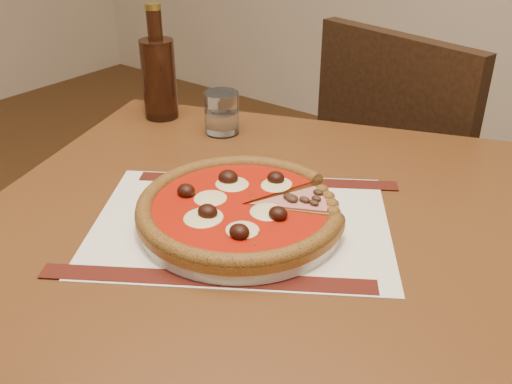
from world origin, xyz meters
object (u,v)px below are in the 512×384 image
Objects in this scene: pizza at (241,206)px; bottle at (159,75)px; plate at (241,218)px; water_glass at (222,113)px; table at (248,270)px; chair_far at (408,178)px.

bottle reaches higher than pizza.
plate is 0.02m from pizza.
water_glass reaches higher than plate.
plate is at bearing -45.17° from water_glass.
bottle is at bearing 152.33° from table.
water_glass is at bearing 137.15° from table.
pizza is 0.46m from bottle.
chair_far is 3.09× the size of plate.
bottle is (-0.15, -0.01, 0.05)m from water_glass.
plate is 1.26× the size of bottle.
pizza is 1.30× the size of bottle.
water_glass reaches higher than table.
bottle is (-0.36, -0.50, 0.33)m from chair_far.
pizza is (0.03, -0.73, 0.27)m from chair_far.
chair_far is 10.97× the size of water_glass.
water_glass is (-0.21, -0.48, 0.28)m from chair_far.
plate is at bearing 105.59° from chair_far.
plate is (0.03, -0.73, 0.25)m from chair_far.
bottle reaches higher than chair_far.
pizza is at bearing -127.96° from plate.
bottle reaches higher than plate.
pizza reaches higher than plate.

